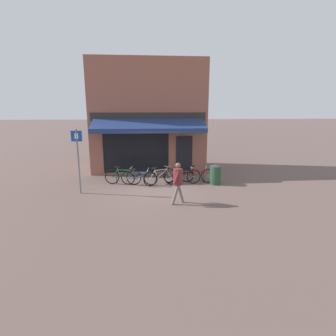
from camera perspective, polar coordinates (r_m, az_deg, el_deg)
The scene contains 11 objects.
ground_plane at distance 11.78m, azimuth -2.25°, elevation -4.79°, with size 160.00×160.00×0.00m, color brown.
shop_front at distance 15.62m, azimuth -4.30°, elevation 11.02°, with size 6.39×4.42×6.18m.
bike_rack_rail at distance 12.75m, azimuth -1.61°, elevation -1.14°, with size 4.37×0.04×0.57m.
bicycle_green at distance 12.70m, azimuth -9.82°, elevation -1.84°, with size 1.77×0.55×0.86m.
bicycle_blue at distance 12.47m, azimuth -6.31°, elevation -2.14°, with size 1.76×0.63×0.83m.
bicycle_silver at distance 12.55m, azimuth -1.76°, elevation -1.87°, with size 1.67×0.98×0.87m.
bicycle_black at distance 12.61m, azimuth 3.17°, elevation -1.84°, with size 1.79×0.52×0.84m.
bicycle_red at distance 12.91m, azimuth 6.40°, elevation -1.52°, with size 1.73×0.64×0.86m.
pedestrian_adult at distance 9.86m, azimuth 2.18°, elevation -2.42°, with size 0.55×0.58×1.61m.
litter_bin at distance 12.74m, azimuth 10.24°, elevation -1.32°, with size 0.53×0.53×0.98m.
parking_sign at distance 11.55m, azimuth -19.02°, elevation 2.65°, with size 0.44×0.07×2.74m.
Camera 1 is at (-0.48, -11.22, 3.55)m, focal length 28.00 mm.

